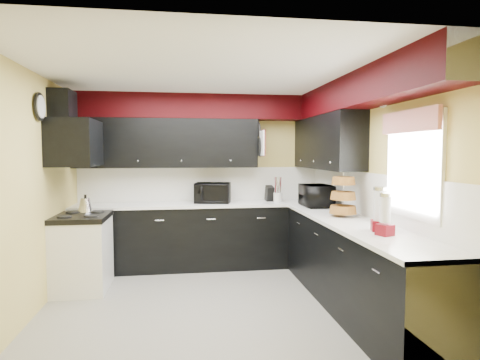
{
  "coord_description": "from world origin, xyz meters",
  "views": [
    {
      "loc": [
        -0.29,
        -4.27,
        1.67
      ],
      "look_at": [
        0.45,
        0.86,
        1.31
      ],
      "focal_mm": 30.0,
      "sensor_mm": 36.0,
      "label": 1
    }
  ],
  "objects_px": {
    "microwave": "(317,196)",
    "kettle": "(86,205)",
    "toaster_oven": "(213,193)",
    "utensil_crock": "(278,197)",
    "knife_block": "(269,194)"
  },
  "relations": [
    {
      "from": "kettle",
      "to": "toaster_oven",
      "type": "bearing_deg",
      "value": 17.56
    },
    {
      "from": "utensil_crock",
      "to": "kettle",
      "type": "xyz_separation_m",
      "value": [
        -2.61,
        -0.46,
        -0.0
      ]
    },
    {
      "from": "toaster_oven",
      "to": "kettle",
      "type": "bearing_deg",
      "value": -150.09
    },
    {
      "from": "microwave",
      "to": "knife_block",
      "type": "distance_m",
      "value": 0.83
    },
    {
      "from": "utensil_crock",
      "to": "kettle",
      "type": "distance_m",
      "value": 2.65
    },
    {
      "from": "toaster_oven",
      "to": "utensil_crock",
      "type": "distance_m",
      "value": 0.96
    },
    {
      "from": "toaster_oven",
      "to": "utensil_crock",
      "type": "bearing_deg",
      "value": 8.86
    },
    {
      "from": "knife_block",
      "to": "microwave",
      "type": "bearing_deg",
      "value": -56.44
    },
    {
      "from": "knife_block",
      "to": "utensil_crock",
      "type": "bearing_deg",
      "value": -49.66
    },
    {
      "from": "kettle",
      "to": "knife_block",
      "type": "bearing_deg",
      "value": 12.83
    },
    {
      "from": "toaster_oven",
      "to": "microwave",
      "type": "relative_size",
      "value": 0.94
    },
    {
      "from": "microwave",
      "to": "knife_block",
      "type": "bearing_deg",
      "value": 37.44
    },
    {
      "from": "knife_block",
      "to": "toaster_oven",
      "type": "bearing_deg",
      "value": 178.91
    },
    {
      "from": "kettle",
      "to": "microwave",
      "type": "bearing_deg",
      "value": -1.61
    },
    {
      "from": "microwave",
      "to": "kettle",
      "type": "bearing_deg",
      "value": 87.97
    }
  ]
}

